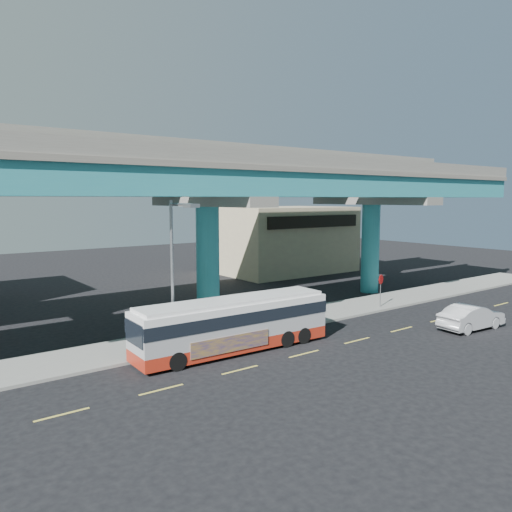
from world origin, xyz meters
TOP-DOWN VIEW (x-y plane):
  - ground at (0.00, 0.00)m, footprint 120.00×120.00m
  - sidewalk at (0.00, 5.50)m, footprint 70.00×4.00m
  - lane_markings at (-0.00, -0.30)m, footprint 58.00×0.12m
  - viaduct at (-0.00, 9.11)m, footprint 52.00×12.40m
  - building_beige at (18.00, 22.98)m, footprint 14.00×10.23m
  - transit_bus at (-2.58, 2.26)m, footprint 10.88×2.69m
  - sedan at (11.37, -2.82)m, footprint 2.36×4.89m
  - street_lamp at (-5.18, 3.44)m, footprint 0.50×2.50m
  - stop_sign at (11.50, 4.18)m, footprint 0.69×0.20m

SIDE VIEW (x-z plane):
  - ground at x=0.00m, z-range 0.00..0.00m
  - lane_markings at x=0.00m, z-range 0.00..0.01m
  - sidewalk at x=0.00m, z-range 0.00..0.15m
  - sedan at x=11.37m, z-range 0.00..1.53m
  - transit_bus at x=-2.58m, z-range 0.13..2.90m
  - stop_sign at x=11.50m, z-range 0.65..2.99m
  - building_beige at x=18.00m, z-range 0.01..7.01m
  - street_lamp at x=-5.18m, z-range 1.30..8.98m
  - viaduct at x=0.00m, z-range 3.29..14.99m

